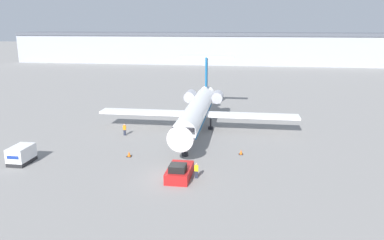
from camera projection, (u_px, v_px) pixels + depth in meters
name	position (u px, v px, depth m)	size (l,w,h in m)	color
ground_plane	(173.00, 180.00, 38.69)	(600.00, 600.00, 0.00)	gray
terminal_building	(232.00, 48.00, 152.04)	(180.00, 16.80, 12.50)	#9EA3AD
airplane_main	(197.00, 109.00, 56.38)	(30.16, 29.36, 10.10)	white
pushback_tug	(179.00, 172.00, 39.11)	(2.39, 4.63, 1.82)	#B21919
luggage_cart	(21.00, 155.00, 43.21)	(2.00, 3.22, 2.05)	#232326
worker_near_tug	(196.00, 170.00, 39.00)	(0.40, 0.24, 1.65)	#232838
worker_by_wing	(125.00, 129.00, 54.13)	(0.40, 0.24, 1.73)	#232838
traffic_cone_left	(129.00, 154.00, 45.52)	(0.61, 0.61, 0.65)	black
traffic_cone_right	(241.00, 152.00, 46.28)	(0.53, 0.53, 0.62)	black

